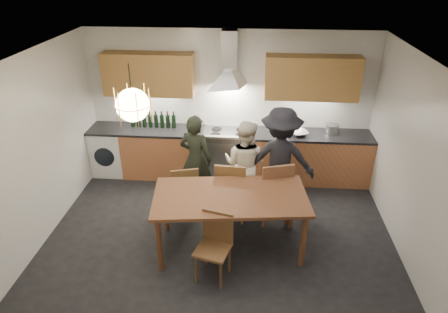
# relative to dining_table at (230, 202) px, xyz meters

# --- Properties ---
(ground) EXTENTS (5.00, 5.00, 0.00)m
(ground) POSITION_rel_dining_table_xyz_m (-0.17, 0.04, -0.76)
(ground) COLOR black
(ground) RESTS_ON ground
(room_shell) EXTENTS (5.02, 4.52, 2.61)m
(room_shell) POSITION_rel_dining_table_xyz_m (-0.17, 0.04, 0.95)
(room_shell) COLOR white
(room_shell) RESTS_ON ground
(counter_run) EXTENTS (5.00, 0.62, 0.90)m
(counter_run) POSITION_rel_dining_table_xyz_m (-0.14, 1.99, -0.31)
(counter_run) COLOR #CB7E4E
(counter_run) RESTS_ON ground
(range_stove) EXTENTS (0.90, 0.60, 0.92)m
(range_stove) POSITION_rel_dining_table_xyz_m (-0.17, 1.99, -0.31)
(range_stove) COLOR silver
(range_stove) RESTS_ON ground
(wall_fixtures) EXTENTS (4.30, 0.54, 1.10)m
(wall_fixtures) POSITION_rel_dining_table_xyz_m (-0.17, 2.11, 1.12)
(wall_fixtures) COLOR tan
(wall_fixtures) RESTS_ON ground
(pendant_lamp) EXTENTS (0.43, 0.43, 0.70)m
(pendant_lamp) POSITION_rel_dining_table_xyz_m (-1.17, -0.06, 1.34)
(pendant_lamp) COLOR black
(pendant_lamp) RESTS_ON ground
(dining_table) EXTENTS (2.13, 1.24, 0.86)m
(dining_table) POSITION_rel_dining_table_xyz_m (0.00, 0.00, 0.00)
(dining_table) COLOR brown
(dining_table) RESTS_ON ground
(chair_back_left) EXTENTS (0.50, 0.50, 0.90)m
(chair_back_left) POSITION_rel_dining_table_xyz_m (-0.73, 0.66, -0.24)
(chair_back_left) COLOR brown
(chair_back_left) RESTS_ON ground
(chair_back_mid) EXTENTS (0.49, 0.49, 1.00)m
(chair_back_mid) POSITION_rel_dining_table_xyz_m (-0.03, 0.64, -0.18)
(chair_back_mid) COLOR brown
(chair_back_mid) RESTS_ON ground
(chair_back_right) EXTENTS (0.59, 0.59, 1.04)m
(chair_back_right) POSITION_rel_dining_table_xyz_m (0.61, 0.64, -0.16)
(chair_back_right) COLOR brown
(chair_back_right) RESTS_ON ground
(chair_front) EXTENTS (0.49, 0.49, 0.89)m
(chair_front) POSITION_rel_dining_table_xyz_m (-0.15, -0.52, -0.25)
(chair_front) COLOR brown
(chair_front) RESTS_ON ground
(person_left) EXTENTS (0.63, 0.50, 1.50)m
(person_left) POSITION_rel_dining_table_xyz_m (-0.64, 1.20, -0.01)
(person_left) COLOR black
(person_left) RESTS_ON ground
(person_mid) EXTENTS (0.86, 0.77, 1.46)m
(person_mid) POSITION_rel_dining_table_xyz_m (0.16, 1.13, -0.03)
(person_mid) COLOR #EEE6CE
(person_mid) RESTS_ON ground
(person_right) EXTENTS (1.12, 0.68, 1.70)m
(person_right) POSITION_rel_dining_table_xyz_m (0.70, 1.09, 0.09)
(person_right) COLOR black
(person_right) RESTS_ON ground
(mixing_bowl) EXTENTS (0.39, 0.39, 0.07)m
(mixing_bowl) POSITION_rel_dining_table_xyz_m (1.05, 1.93, 0.18)
(mixing_bowl) COLOR silver
(mixing_bowl) RESTS_ON counter_run
(stock_pot) EXTENTS (0.23, 0.23, 0.16)m
(stock_pot) POSITION_rel_dining_table_xyz_m (1.63, 2.05, 0.22)
(stock_pot) COLOR #B8B8BB
(stock_pot) RESTS_ON counter_run
(wine_bottles) EXTENTS (0.82, 0.07, 0.30)m
(wine_bottles) POSITION_rel_dining_table_xyz_m (-1.52, 2.08, 0.29)
(wine_bottles) COLOR black
(wine_bottles) RESTS_ON counter_run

